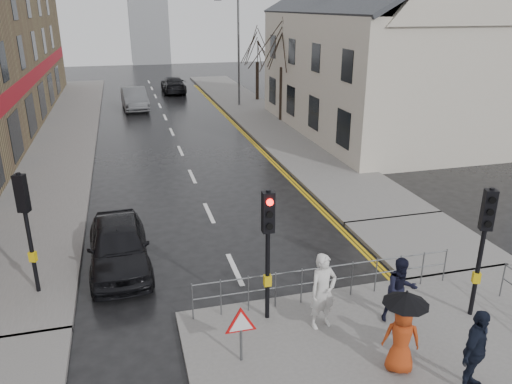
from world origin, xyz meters
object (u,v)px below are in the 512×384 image
pedestrian_a (323,291)px  pedestrian_b (401,290)px  pedestrian_d (475,351)px  car_parked (119,246)px  car_mid (135,99)px  pedestrian_with_umbrella (403,327)px

pedestrian_a → pedestrian_b: 1.94m
pedestrian_a → pedestrian_d: size_ratio=1.05×
car_parked → car_mid: car_mid is taller
pedestrian_b → pedestrian_d: 2.51m
pedestrian_b → pedestrian_with_umbrella: (-0.92, -1.62, 0.24)m
pedestrian_d → pedestrian_b: bearing=62.1°
pedestrian_a → car_mid: pedestrian_a is taller
car_parked → car_mid: bearing=84.9°
pedestrian_d → car_parked: (-6.80, 7.24, -0.32)m
pedestrian_d → car_mid: size_ratio=0.37×
car_parked → car_mid: 25.02m
pedestrian_b → pedestrian_with_umbrella: pedestrian_with_umbrella is taller
pedestrian_b → pedestrian_with_umbrella: bearing=-113.6°
pedestrian_b → pedestrian_a: bearing=178.1°
pedestrian_d → pedestrian_a: bearing=95.1°
pedestrian_b → pedestrian_d: bearing=-79.8°
pedestrian_a → car_mid: size_ratio=0.39×
car_parked → car_mid: size_ratio=0.88×
pedestrian_a → pedestrian_b: size_ratio=1.14×
pedestrian_with_umbrella → car_parked: pedestrian_with_umbrella is taller
pedestrian_a → pedestrian_b: bearing=-18.5°
car_parked → pedestrian_b: bearing=-37.6°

